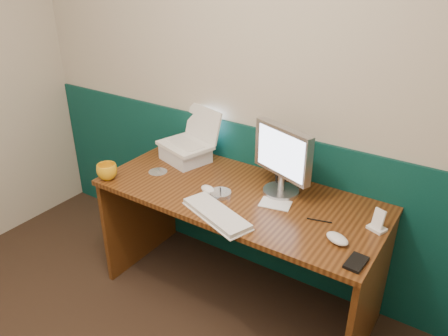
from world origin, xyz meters
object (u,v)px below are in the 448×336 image
Objects in this scene: monitor at (283,161)px; laptop at (184,127)px; camcorder at (281,168)px; keyboard at (216,214)px; mug at (107,172)px; desk at (238,248)px.

laptop is at bearing -162.94° from monitor.
camcorder is (-0.05, 0.09, -0.09)m from monitor.
monitor is 1.94× the size of camcorder.
mug reaches higher than keyboard.
laptop reaches higher than mug.
monitor is (0.19, 0.14, 0.57)m from desk.
mug is (-0.93, -0.42, -0.15)m from monitor.
laptop is 1.58× the size of camcorder.
keyboard is at bearing -93.61° from camcorder.
monitor reaches higher than desk.
monitor is 0.14m from camcorder.
camcorder is at bearing 21.51° from laptop.
mug is (-0.23, -0.45, -0.18)m from laptop.
laptop is 0.54m from mug.
keyboard is 0.51m from camcorder.
camcorder is (0.14, 0.23, 0.47)m from desk.
camcorder is (0.87, 0.51, 0.05)m from mug.
keyboard is (-0.16, -0.40, -0.18)m from monitor.
camcorder is (0.11, 0.49, 0.09)m from keyboard.
mug is (-0.77, -0.02, 0.04)m from keyboard.
camcorder is at bearing 97.61° from keyboard.
laptop is at bearing 63.21° from mug.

